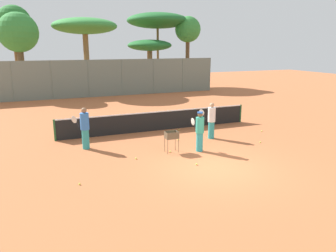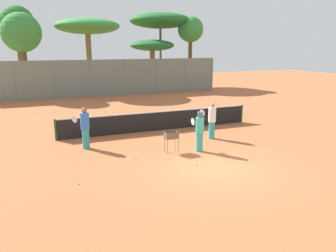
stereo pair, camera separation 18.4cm
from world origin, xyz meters
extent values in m
plane|color=#B26038|center=(0.00, 0.00, 0.00)|extent=(80.00, 80.00, 0.00)
cylinder|color=#26592D|center=(-5.35, 6.15, 0.54)|extent=(0.10, 0.10, 1.07)
cylinder|color=#26592D|center=(5.35, 6.15, 0.54)|extent=(0.10, 0.10, 1.07)
cube|color=black|center=(0.00, 6.15, 0.51)|extent=(10.70, 0.01, 1.01)
cube|color=white|center=(0.00, 6.15, 1.04)|extent=(10.70, 0.02, 0.06)
cylinder|color=slate|center=(-7.71, 19.58, 1.66)|extent=(0.08, 0.08, 3.31)
cylinder|color=slate|center=(-4.63, 19.58, 1.66)|extent=(0.08, 0.08, 3.31)
cylinder|color=slate|center=(-1.54, 19.58, 1.66)|extent=(0.08, 0.08, 3.31)
cylinder|color=slate|center=(1.54, 19.58, 1.66)|extent=(0.08, 0.08, 3.31)
cylinder|color=slate|center=(4.63, 19.58, 1.66)|extent=(0.08, 0.08, 3.31)
cylinder|color=slate|center=(7.71, 19.58, 1.66)|extent=(0.08, 0.08, 3.31)
cylinder|color=slate|center=(10.79, 19.58, 1.66)|extent=(0.08, 0.08, 3.31)
cube|color=slate|center=(0.00, 19.58, 1.66)|extent=(21.58, 0.01, 3.31)
cylinder|color=brown|center=(-7.18, 22.72, 2.80)|extent=(0.49, 0.49, 5.61)
sphere|color=#28722D|center=(-7.18, 22.72, 6.49)|extent=(2.96, 2.96, 2.96)
cylinder|color=brown|center=(-6.90, 21.69, 2.31)|extent=(0.54, 0.54, 4.61)
sphere|color=#338438|center=(-6.90, 21.69, 5.63)|extent=(3.39, 3.39, 3.39)
cylinder|color=brown|center=(7.19, 25.17, 3.17)|extent=(0.25, 0.25, 6.34)
ellipsoid|color=#1E6028|center=(7.19, 25.17, 7.19)|extent=(6.78, 6.78, 1.69)
cylinder|color=brown|center=(5.65, 23.53, 1.98)|extent=(0.54, 0.54, 3.97)
ellipsoid|color=#1E6028|center=(5.65, 23.53, 4.55)|extent=(4.67, 4.67, 1.17)
cylinder|color=brown|center=(10.02, 23.34, 2.70)|extent=(0.43, 0.43, 5.40)
sphere|color=#338438|center=(10.02, 23.34, 6.24)|extent=(2.78, 2.78, 2.78)
cylinder|color=brown|center=(-1.18, 22.20, 2.77)|extent=(0.51, 0.51, 5.55)
ellipsoid|color=#338438|center=(-1.18, 22.20, 6.29)|extent=(5.99, 5.99, 1.50)
cylinder|color=teal|center=(-4.15, 4.33, 0.45)|extent=(0.32, 0.32, 0.89)
cylinder|color=blue|center=(-4.15, 4.33, 1.27)|extent=(0.39, 0.39, 0.75)
sphere|color=#8C6647|center=(-4.15, 4.33, 1.76)|extent=(0.24, 0.24, 0.24)
cylinder|color=black|center=(-4.42, 4.59, 1.08)|extent=(0.13, 0.12, 0.27)
ellipsoid|color=silver|center=(-4.56, 4.72, 1.30)|extent=(0.31, 0.30, 0.43)
cylinder|color=teal|center=(1.91, 3.67, 0.43)|extent=(0.30, 0.30, 0.86)
cylinder|color=white|center=(1.91, 3.67, 1.21)|extent=(0.37, 0.37, 0.71)
sphere|color=tan|center=(1.91, 3.67, 1.69)|extent=(0.23, 0.23, 0.23)
cylinder|color=black|center=(1.70, 3.97, 1.04)|extent=(0.11, 0.14, 0.27)
ellipsoid|color=silver|center=(1.60, 4.12, 1.26)|extent=(0.25, 0.34, 0.43)
cylinder|color=teal|center=(0.41, 2.07, 0.42)|extent=(0.29, 0.29, 0.83)
cylinder|color=teal|center=(0.41, 2.07, 1.18)|extent=(0.36, 0.36, 0.69)
sphere|color=brown|center=(0.41, 2.07, 1.64)|extent=(0.23, 0.23, 0.23)
cylinder|color=#2659B2|center=(0.41, 2.07, 1.73)|extent=(0.24, 0.24, 0.06)
cylinder|color=black|center=(0.36, 2.43, 1.00)|extent=(0.05, 0.15, 0.27)
ellipsoid|color=silver|center=(0.34, 2.61, 1.22)|extent=(0.08, 0.40, 0.43)
cylinder|color=brown|center=(-1.03, 2.23, 0.31)|extent=(0.02, 0.02, 0.63)
cylinder|color=brown|center=(-0.52, 2.23, 0.31)|extent=(0.02, 0.02, 0.63)
cylinder|color=brown|center=(-1.03, 2.59, 0.31)|extent=(0.02, 0.02, 0.63)
cylinder|color=brown|center=(-0.52, 2.59, 0.31)|extent=(0.02, 0.02, 0.63)
cube|color=brown|center=(-0.78, 2.41, 0.63)|extent=(0.55, 0.40, 0.01)
cube|color=brown|center=(-0.78, 2.21, 0.78)|extent=(0.55, 0.01, 0.30)
cube|color=brown|center=(-0.78, 2.61, 0.78)|extent=(0.55, 0.01, 0.30)
cube|color=brown|center=(-1.05, 2.41, 0.78)|extent=(0.01, 0.40, 0.30)
cube|color=brown|center=(-0.50, 2.41, 0.78)|extent=(0.01, 0.40, 0.30)
sphere|color=#D1E54C|center=(-0.93, 2.35, 0.73)|extent=(0.07, 0.07, 0.07)
sphere|color=#D1E54C|center=(-0.61, 2.56, 0.67)|extent=(0.07, 0.07, 0.07)
sphere|color=#D1E54C|center=(-0.95, 2.50, 0.67)|extent=(0.07, 0.07, 0.07)
sphere|color=#D1E54C|center=(-0.56, 2.30, 0.67)|extent=(0.07, 0.07, 0.07)
sphere|color=#D1E54C|center=(-0.66, 2.42, 0.73)|extent=(0.07, 0.07, 0.07)
sphere|color=#D1E54C|center=(-0.57, 2.46, 0.67)|extent=(0.07, 0.07, 0.07)
sphere|color=#D1E54C|center=(-0.72, 2.43, 0.67)|extent=(0.07, 0.07, 0.07)
sphere|color=#D1E54C|center=(-0.94, 2.45, 0.73)|extent=(0.07, 0.07, 0.07)
sphere|color=#D1E54C|center=(-0.76, 2.52, 0.73)|extent=(0.07, 0.07, 0.07)
sphere|color=#D1E54C|center=(-0.88, 2.43, 0.67)|extent=(0.07, 0.07, 0.07)
sphere|color=#D1E54C|center=(-0.97, 2.46, 0.73)|extent=(0.07, 0.07, 0.07)
sphere|color=#D1E54C|center=(-0.56, 2.29, 0.73)|extent=(0.07, 0.07, 0.07)
sphere|color=#D1E54C|center=(-0.67, 2.36, 0.73)|extent=(0.07, 0.07, 0.07)
sphere|color=#D1E54C|center=(-0.91, 2.31, 0.73)|extent=(0.07, 0.07, 0.07)
sphere|color=#D1E54C|center=(-0.50, 0.56, 0.03)|extent=(0.07, 0.07, 0.07)
sphere|color=#D1E54C|center=(5.09, 3.75, 0.03)|extent=(0.07, 0.07, 0.07)
sphere|color=#D1E54C|center=(3.70, 2.08, 0.03)|extent=(0.07, 0.07, 0.07)
sphere|color=#D1E54C|center=(-0.85, 2.40, 0.03)|extent=(0.07, 0.07, 0.07)
sphere|color=#D1E54C|center=(0.23, 3.95, 0.03)|extent=(0.07, 0.07, 0.07)
sphere|color=#D1E54C|center=(-2.49, 2.11, 0.03)|extent=(0.07, 0.07, 0.07)
sphere|color=#D1E54C|center=(-4.98, 0.38, 0.03)|extent=(0.07, 0.07, 0.07)
sphere|color=#D1E54C|center=(1.05, 5.70, 0.03)|extent=(0.07, 0.07, 0.07)
cube|color=white|center=(6.32, 23.13, 0.45)|extent=(4.20, 1.70, 0.90)
cube|color=#33383D|center=(6.12, 23.13, 1.25)|extent=(2.20, 1.50, 0.70)
camera|label=1|loc=(-6.11, -10.12, 4.53)|focal=35.00mm
camera|label=2|loc=(-5.94, -10.19, 4.53)|focal=35.00mm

